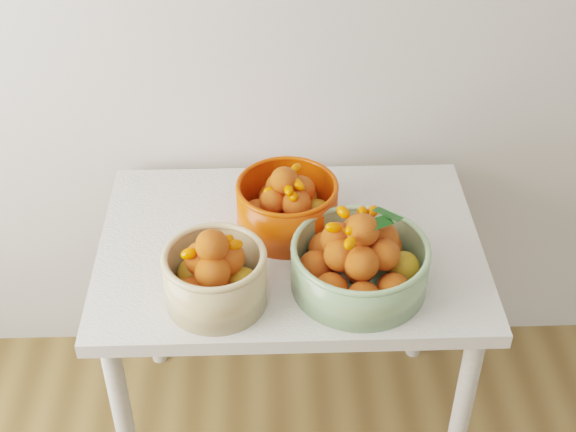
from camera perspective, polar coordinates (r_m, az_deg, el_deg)
The scene contains 4 objects.
table at distance 2.16m, azimuth 0.14°, elevation -3.88°, with size 1.00×0.70×0.75m.
bowl_cream at distance 1.89m, azimuth -5.23°, elevation -4.20°, with size 0.27×0.27×0.21m.
bowl_green at distance 1.94m, azimuth 5.09°, elevation -3.20°, with size 0.42×0.42×0.22m.
bowl_orange at distance 2.10m, azimuth -0.07°, elevation 0.79°, with size 0.28×0.28×0.19m.
Camera 1 is at (-0.23, -0.01, 2.10)m, focal length 50.00 mm.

